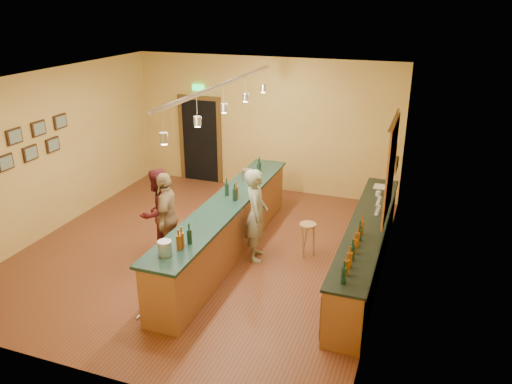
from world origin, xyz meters
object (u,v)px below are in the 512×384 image
(back_counter, at_px, (366,248))
(customer_b, at_px, (167,217))
(bartender, at_px, (256,215))
(bar_stool, at_px, (308,231))
(customer_a, at_px, (158,212))
(tasting_bar, at_px, (227,224))

(back_counter, relative_size, customer_b, 2.74)
(bartender, height_order, bar_stool, bartender)
(customer_a, xyz_separation_m, customer_b, (0.25, -0.13, 0.00))
(customer_a, height_order, bar_stool, customer_a)
(tasting_bar, relative_size, customer_a, 3.09)
(customer_a, height_order, customer_b, customer_b)
(bartender, xyz_separation_m, customer_b, (-1.48, -0.56, -0.03))
(customer_a, bearing_deg, back_counter, 113.78)
(tasting_bar, distance_m, customer_b, 1.08)
(bartender, distance_m, customer_a, 1.78)
(bartender, bearing_deg, back_counter, -105.28)
(bartender, bearing_deg, customer_a, 85.18)
(customer_a, relative_size, bar_stool, 2.60)
(back_counter, bearing_deg, bar_stool, 165.33)
(back_counter, height_order, customer_a, customer_a)
(tasting_bar, bearing_deg, bartender, 5.96)
(back_counter, relative_size, bar_stool, 7.17)
(customer_b, xyz_separation_m, bar_stool, (2.33, 0.97, -0.34))
(tasting_bar, distance_m, bartender, 0.61)
(customer_a, xyz_separation_m, bar_stool, (2.58, 0.84, -0.34))
(bartender, relative_size, customer_a, 1.04)
(tasting_bar, bearing_deg, customer_a, -162.27)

